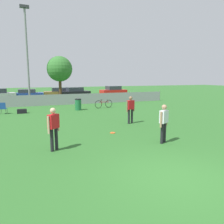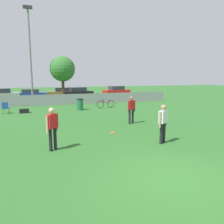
% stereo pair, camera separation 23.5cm
% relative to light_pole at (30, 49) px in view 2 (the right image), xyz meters
% --- Properties ---
extents(ground_plane, '(120.00, 120.00, 0.00)m').
position_rel_light_pole_xyz_m(ground_plane, '(3.39, -19.87, -5.73)').
color(ground_plane, '#2D6628').
extents(fence_backline, '(23.11, 0.07, 1.21)m').
position_rel_light_pole_xyz_m(fence_backline, '(3.39, -1.87, -5.18)').
color(fence_backline, gray).
rests_on(fence_backline, ground_plane).
extents(light_pole, '(0.90, 0.36, 9.89)m').
position_rel_light_pole_xyz_m(light_pole, '(0.00, 0.00, 0.00)').
color(light_pole, gray).
rests_on(light_pole, ground_plane).
extents(tree_near_pole, '(2.84, 2.84, 5.18)m').
position_rel_light_pole_xyz_m(tree_near_pole, '(3.35, 0.94, -2.00)').
color(tree_near_pole, '#4C331E').
rests_on(tree_near_pole, ground_plane).
extents(player_receiver_white, '(0.53, 0.40, 1.68)m').
position_rel_light_pole_xyz_m(player_receiver_white, '(5.02, -16.87, -4.75)').
color(player_receiver_white, black).
rests_on(player_receiver_white, ground_plane).
extents(player_thrower_red, '(0.59, 0.30, 1.68)m').
position_rel_light_pole_xyz_m(player_thrower_red, '(5.51, -12.72, -4.75)').
color(player_thrower_red, black).
rests_on(player_thrower_red, ground_plane).
extents(player_defender_red, '(0.48, 0.45, 1.68)m').
position_rel_light_pole_xyz_m(player_defender_red, '(0.51, -16.15, -4.75)').
color(player_defender_red, black).
rests_on(player_defender_red, ground_plane).
extents(frisbee_disc, '(0.27, 0.27, 0.03)m').
position_rel_light_pole_xyz_m(frisbee_disc, '(3.62, -14.49, -5.72)').
color(frisbee_disc, '#E5591E').
rests_on(frisbee_disc, ground_plane).
extents(folding_chair_sideline, '(0.53, 0.53, 0.90)m').
position_rel_light_pole_xyz_m(folding_chair_sideline, '(-2.08, -5.91, -5.23)').
color(folding_chair_sideline, '#333338').
rests_on(folding_chair_sideline, ground_plane).
extents(bicycle_sideline, '(1.79, 0.44, 0.78)m').
position_rel_light_pole_xyz_m(bicycle_sideline, '(6.31, -5.57, -5.35)').
color(bicycle_sideline, black).
rests_on(bicycle_sideline, ground_plane).
extents(trash_bin, '(0.56, 0.56, 0.99)m').
position_rel_light_pole_xyz_m(trash_bin, '(3.79, -6.06, -5.23)').
color(trash_bin, '#1E6638').
rests_on(trash_bin, ground_plane).
extents(gear_bag_sideline, '(0.72, 0.40, 0.35)m').
position_rel_light_pole_xyz_m(gear_bag_sideline, '(-0.74, -6.09, -5.57)').
color(gear_bag_sideline, black).
rests_on(gear_bag_sideline, ground_plane).
extents(parked_car_silver, '(4.52, 2.50, 1.47)m').
position_rel_light_pole_xyz_m(parked_car_silver, '(-3.70, 5.23, -5.02)').
color(parked_car_silver, black).
rests_on(parked_car_silver, ground_plane).
extents(parked_car_blue, '(4.04, 1.86, 1.31)m').
position_rel_light_pole_xyz_m(parked_car_blue, '(-0.18, 5.78, -5.08)').
color(parked_car_blue, black).
rests_on(parked_car_blue, ground_plane).
extents(parked_car_tan, '(4.61, 1.87, 1.39)m').
position_rel_light_pole_xyz_m(parked_car_tan, '(4.25, 6.93, -5.06)').
color(parked_car_tan, black).
rests_on(parked_car_tan, ground_plane).
extents(parked_car_dark, '(4.20, 2.13, 1.47)m').
position_rel_light_pole_xyz_m(parked_car_dark, '(5.96, 5.35, -5.02)').
color(parked_car_dark, black).
rests_on(parked_car_dark, ground_plane).
extents(parked_car_red, '(4.04, 2.15, 1.51)m').
position_rel_light_pole_xyz_m(parked_car_red, '(12.15, 6.45, -5.01)').
color(parked_car_red, black).
rests_on(parked_car_red, ground_plane).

